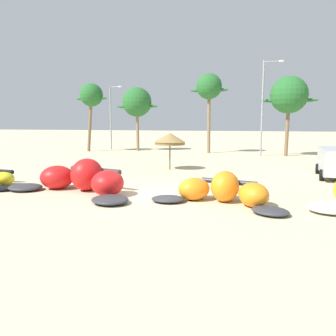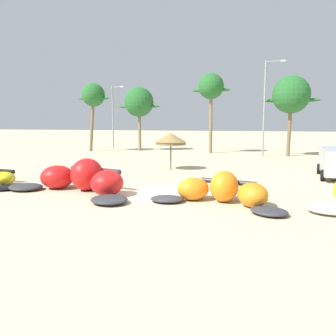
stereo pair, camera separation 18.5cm
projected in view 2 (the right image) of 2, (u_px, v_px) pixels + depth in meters
name	position (u px, v px, depth m)	size (l,w,h in m)	color
ground_plane	(154.00, 194.00, 16.19)	(260.00, 260.00, 0.00)	beige
kite_left	(81.00, 179.00, 16.52)	(7.45, 4.42, 1.64)	#333338
kite_left_of_center	(222.00, 191.00, 14.18)	(5.99, 3.37, 1.34)	#333338
beach_umbrella_near_van	(171.00, 139.00, 24.30)	(2.32, 2.32, 2.69)	brown
palm_leftmost	(93.00, 96.00, 39.55)	(4.09, 2.73, 8.07)	brown
palm_left	(139.00, 103.00, 40.64)	(5.36, 3.57, 7.73)	#7F6647
palm_left_of_gap	(211.00, 88.00, 37.06)	(4.27, 2.85, 8.88)	#7F6647
palm_center_left	(291.00, 95.00, 33.63)	(5.63, 3.76, 8.12)	brown
lamppost_west	(114.00, 114.00, 42.89)	(1.73, 0.24, 8.10)	gray
lamppost_west_center	(266.00, 103.00, 33.81)	(2.01, 0.24, 9.64)	gray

